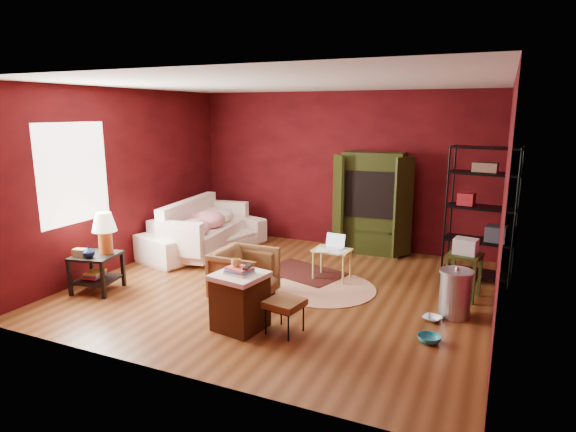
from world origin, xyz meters
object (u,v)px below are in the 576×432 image
side_table (100,244)px  tv_armoire (372,201)px  wire_shelving (483,208)px  hamper (240,300)px  armchair (245,272)px  laptop_desk (332,252)px  sofa (204,227)px

side_table → tv_armoire: tv_armoire is taller
wire_shelving → side_table: bearing=-145.3°
hamper → wire_shelving: bearing=50.0°
hamper → side_table: bearing=173.1°
armchair → laptop_desk: (0.81, 1.21, 0.04)m
armchair → hamper: size_ratio=0.99×
side_table → tv_armoire: (2.93, 3.36, 0.26)m
tv_armoire → wire_shelving: wire_shelving is taller
laptop_desk → wire_shelving: wire_shelving is taller
sofa → wire_shelving: 4.56m
side_table → tv_armoire: size_ratio=0.62×
armchair → side_table: side_table is taller
hamper → laptop_desk: (0.42, 2.00, 0.07)m
armchair → wire_shelving: (2.78, 2.05, 0.71)m
armchair → side_table: 2.05m
side_table → sofa: bearing=83.5°
armchair → hamper: (0.39, -0.80, -0.03)m
sofa → hamper: 3.22m
sofa → armchair: size_ratio=3.09×
laptop_desk → tv_armoire: tv_armoire is taller
side_table → wire_shelving: 5.41m
laptop_desk → hamper: bearing=-98.9°
side_table → laptop_desk: bearing=31.8°
armchair → wire_shelving: 3.52m
sofa → side_table: side_table is taller
wire_shelving → armchair: bearing=-137.2°
armchair → wire_shelving: size_ratio=0.38×
armchair → tv_armoire: 3.05m
laptop_desk → wire_shelving: 2.24m
side_table → hamper: side_table is taller
laptop_desk → wire_shelving: bearing=26.2°
sofa → armchair: (1.72, -1.63, -0.08)m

